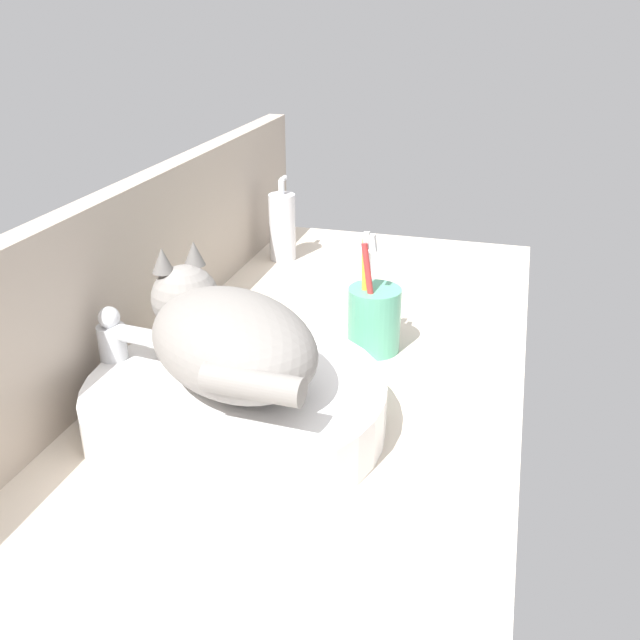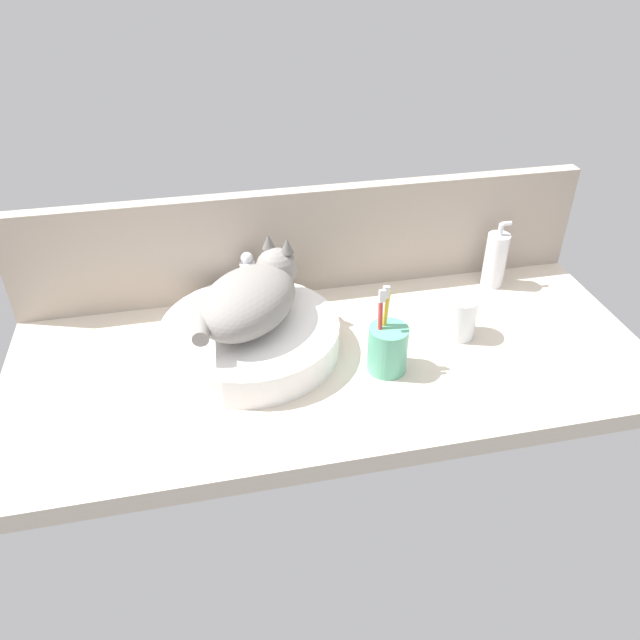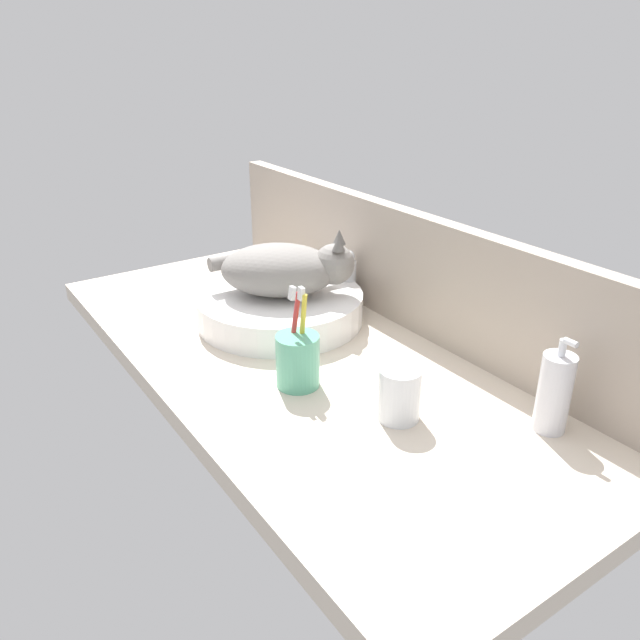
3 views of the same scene
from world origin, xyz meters
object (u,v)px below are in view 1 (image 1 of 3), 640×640
Objects in this scene: toothbrush_cup at (374,318)px; water_glass at (351,277)px; faucet at (121,354)px; soap_dispenser at (282,226)px; cat at (226,336)px; sink_basin at (236,406)px.

toothbrush_cup is 2.03× the size of water_glass.
faucet is 1.48× the size of water_glass.
water_glass is at bearing -131.91° from soap_dispenser.
cat is at bearing 152.80° from toothbrush_cup.
water_glass is (-16.18, -18.03, -2.79)cm from soap_dispenser.
toothbrush_cup is at bearing -49.36° from faucet.
water_glass is at bearing 23.23° from toothbrush_cup.
cat is at bearing -93.53° from faucet.
toothbrush_cup reaches higher than soap_dispenser.
water_glass is (18.51, 7.94, -1.18)cm from toothbrush_cup.
faucet is at bearing 154.76° from water_glass.
cat is at bearing 55.66° from sink_basin.
sink_basin is 16.88cm from faucet.
toothbrush_cup is at bearing -143.18° from soap_dispenser.
cat is 44.52cm from water_glass.
cat reaches higher than water_glass.
faucet reaches higher than water_glass.
soap_dispenser is (58.72, -2.03, -0.50)cm from faucet.
water_glass is at bearing -4.85° from sink_basin.
soap_dispenser is at bearing 36.82° from toothbrush_cup.
toothbrush_cup is 20.17cm from water_glass.
cat is (0.77, 1.13, 9.02)cm from sink_basin.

